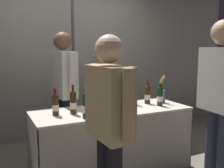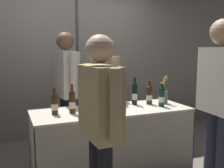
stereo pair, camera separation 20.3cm
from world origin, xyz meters
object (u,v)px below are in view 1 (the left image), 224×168
at_px(booth_signpost, 73,54).
at_px(wine_glass_near_taster, 95,103).
at_px(flower_vase, 162,94).
at_px(tasting_table, 112,129).
at_px(vendor_presenter, 64,83).
at_px(display_bottle_0, 120,94).
at_px(featured_wine_bottle, 160,96).
at_px(wine_glass_mid, 109,100).
at_px(taster_foreground_right, 109,117).
at_px(wine_glass_near_vendor, 93,103).

bearing_deg(booth_signpost, wine_glass_near_taster, -94.95).
bearing_deg(flower_vase, tasting_table, -176.48).
height_order(tasting_table, booth_signpost, booth_signpost).
height_order(tasting_table, vendor_presenter, vendor_presenter).
bearing_deg(vendor_presenter, flower_vase, 57.70).
xyz_separation_m(display_bottle_0, vendor_presenter, (-0.60, 0.45, 0.12)).
bearing_deg(vendor_presenter, featured_wine_bottle, 49.18).
xyz_separation_m(flower_vase, vendor_presenter, (-1.16, 0.57, 0.14)).
bearing_deg(wine_glass_mid, booth_signpost, 99.16).
distance_m(tasting_table, taster_foreground_right, 1.13).
height_order(taster_foreground_right, booth_signpost, booth_signpost).
distance_m(flower_vase, booth_signpost, 1.39).
bearing_deg(vendor_presenter, booth_signpost, 138.60).
relative_size(wine_glass_mid, vendor_presenter, 0.08).
xyz_separation_m(wine_glass_near_taster, vendor_presenter, (-0.16, 0.68, 0.15)).
relative_size(flower_vase, booth_signpost, 0.15).
bearing_deg(flower_vase, wine_glass_mid, 178.07).
height_order(featured_wine_bottle, vendor_presenter, vendor_presenter).
xyz_separation_m(featured_wine_bottle, booth_signpost, (-0.77, 1.07, 0.50)).
xyz_separation_m(display_bottle_0, wine_glass_near_taster, (-0.43, -0.23, -0.03)).
bearing_deg(featured_wine_bottle, taster_foreground_right, -142.68).
xyz_separation_m(wine_glass_near_vendor, booth_signpost, (0.07, 0.94, 0.54)).
relative_size(wine_glass_mid, booth_signpost, 0.05).
xyz_separation_m(display_bottle_0, wine_glass_mid, (-0.19, -0.10, -0.04)).
bearing_deg(wine_glass_mid, wine_glass_near_taster, -149.78).
xyz_separation_m(wine_glass_mid, flower_vase, (0.76, -0.03, 0.02)).
xyz_separation_m(taster_foreground_right, booth_signpost, (0.33, 1.91, 0.44)).
height_order(tasting_table, display_bottle_0, display_bottle_0).
height_order(wine_glass_mid, wine_glass_near_taster, wine_glass_near_taster).
bearing_deg(flower_vase, display_bottle_0, 167.77).
relative_size(wine_glass_near_taster, booth_signpost, 0.06).
bearing_deg(flower_vase, taster_foreground_right, -141.55).
xyz_separation_m(tasting_table, booth_signpost, (-0.15, 0.98, 0.87)).
height_order(tasting_table, taster_foreground_right, taster_foreground_right).
bearing_deg(wine_glass_near_taster, vendor_presenter, 103.63).
height_order(wine_glass_mid, vendor_presenter, vendor_presenter).
height_order(tasting_table, flower_vase, flower_vase).
bearing_deg(flower_vase, featured_wine_bottle, -133.47).
bearing_deg(vendor_presenter, display_bottle_0, 46.98).
relative_size(tasting_table, wine_glass_near_vendor, 15.42).
bearing_deg(wine_glass_near_taster, display_bottle_0, 28.53).
xyz_separation_m(display_bottle_0, booth_signpost, (-0.34, 0.81, 0.49)).
relative_size(wine_glass_near_taster, taster_foreground_right, 0.09).
xyz_separation_m(tasting_table, featured_wine_bottle, (0.62, -0.09, 0.36)).
height_order(wine_glass_mid, flower_vase, flower_vase).
relative_size(display_bottle_0, booth_signpost, 0.14).
height_order(featured_wine_bottle, flower_vase, flower_vase).
relative_size(tasting_table, wine_glass_near_taster, 12.51).
distance_m(tasting_table, booth_signpost, 1.31).
bearing_deg(wine_glass_near_taster, featured_wine_bottle, -1.90).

